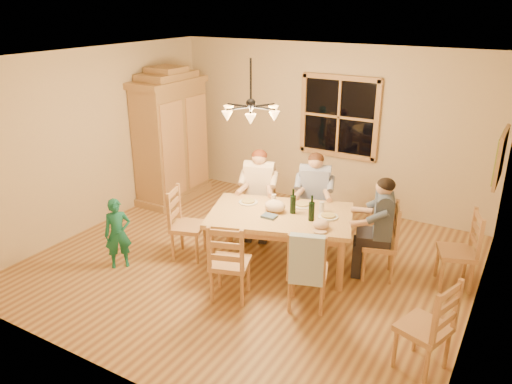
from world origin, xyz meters
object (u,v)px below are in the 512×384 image
Objects in this scene: chandelier at (251,111)px; chair_end_right at (378,254)px; armoire at (171,140)px; adult_plaid_man at (315,186)px; dining_table at (280,220)px; chair_far_left at (259,216)px; wine_bottle_b at (312,208)px; chair_far_right at (313,221)px; child at (118,234)px; wine_bottle_a at (293,201)px; chair_spare_front at (422,341)px; chair_near_left at (230,274)px; chair_end_left at (189,236)px; chair_spare_back at (455,263)px; adult_slate_man at (382,216)px; adult_woman at (259,183)px; chair_near_right at (307,283)px.

chair_end_right is at bearing 18.77° from chandelier.
armoire is 2.87m from adult_plaid_man.
chair_far_left is (-0.70, 0.67, -0.36)m from dining_table.
wine_bottle_b reaches higher than chair_far_left.
chair_far_right reaches higher than child.
armoire is 2.58m from child.
armoire is at bearing 158.35° from wine_bottle_a.
wine_bottle_a is (2.91, -1.16, -0.13)m from armoire.
chair_end_right is 1.07m from wine_bottle_b.
chair_spare_front is (2.02, -2.01, -0.54)m from adult_plaid_man.
chandelier is 1.97m from chair_near_left.
chair_spare_front is (0.89, -1.48, 0.00)m from chair_end_right.
chair_spare_back is (3.29, 1.05, 0.00)m from chair_end_left.
chandelier is 0.78× the size of chair_spare_front.
dining_table is 2.10× the size of chair_spare_front.
chair_near_left is 3.00× the size of wine_bottle_a.
armoire is 3.51m from chair_near_left.
adult_slate_man is at bearing 136.64° from chair_far_right.
adult_woman reaches higher than chair_spare_front.
adult_slate_man reaches higher than chair_near_right.
chair_end_right is 1.13× the size of adult_plaid_man.
adult_plaid_man is at bearing 63.60° from chair_spare_front.
adult_woman is at bearing 180.00° from chair_far_left.
adult_plaid_man is (0.06, 0.93, 0.18)m from dining_table.
wine_bottle_a is at bearing 77.52° from chair_spare_front.
chair_near_right is at bearing 0.00° from chair_near_left.
chandelier is at bearing 85.25° from chair_near_left.
adult_woman is (-1.41, 1.34, 0.54)m from chair_near_right.
chair_far_left is 1.00× the size of chair_spare_front.
armoire is 2.40m from chair_end_left.
adult_slate_man reaches higher than dining_table.
chair_far_right is (0.77, 0.26, 0.00)m from chair_far_left.
adult_plaid_man is (-0.64, 1.60, 0.54)m from chair_near_right.
chandelier is at bearing -170.56° from wine_bottle_b.
chair_end_right is 2.00m from adult_woman.
dining_table is 1.00m from chair_far_right.
chair_spare_back is (1.38, 1.32, 0.00)m from chair_near_right.
chair_near_left is 3.00× the size of wine_bottle_b.
chair_far_right is 1.18m from wine_bottle_b.
chair_far_left is 1.00× the size of chair_end_left.
chair_near_left is 1.00× the size of chair_spare_back.
chair_end_right is 1.73m from chair_spare_front.
chair_spare_front is (1.66, -1.08, -0.62)m from wine_bottle_b.
wine_bottle_a is (-0.57, 0.76, 0.62)m from chair_near_right.
chair_near_left is 1.00× the size of chair_end_right.
chair_far_left is at bearing 70.05° from chair_spare_back.
chair_spare_front is (3.29, -0.68, 0.00)m from chair_end_left.
child is (-1.96, -1.17, -0.45)m from wine_bottle_a.
chair_spare_back is at bearing 17.24° from dining_table.
dining_table is 2.10× the size of chair_near_left.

